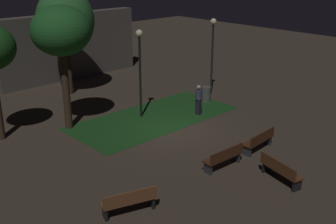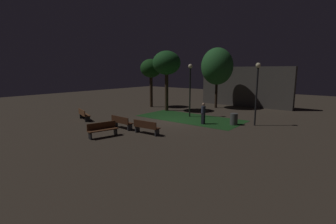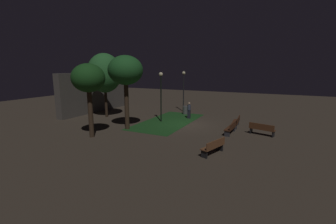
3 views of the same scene
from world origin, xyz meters
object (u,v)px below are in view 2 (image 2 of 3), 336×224
bench_near_trees (121,122)px  trash_bin (234,119)px  bench_front_right (84,114)px  tree_back_left (217,66)px  tree_back_right (167,64)px  lamp_post_near_wall (257,83)px  bench_corner (146,127)px  bench_lawn_edge (103,129)px  lamp_post_path_center (190,81)px  pedestrian (203,113)px  tree_left_canopy (151,69)px

bench_near_trees → trash_bin: 8.18m
bench_front_right → tree_back_left: bearing=66.8°
tree_back_right → tree_back_left: 5.61m
trash_bin → lamp_post_near_wall: bearing=30.3°
bench_front_right → tree_back_left: (5.37, 12.51, 3.89)m
bench_corner → bench_lawn_edge: same height
lamp_post_path_center → lamp_post_near_wall: 5.60m
bench_corner → trash_bin: (3.26, 5.96, -0.05)m
bench_corner → lamp_post_near_wall: (4.56, 6.71, 2.59)m
pedestrian → trash_bin: bearing=31.5°
pedestrian → bench_corner: bearing=-105.7°
bench_front_right → trash_bin: bench_front_right is taller
tree_back_left → pedestrian: tree_back_left is taller
tree_left_canopy → trash_bin: (10.76, -2.83, -3.67)m
lamp_post_near_wall → bench_near_trees: bearing=-135.8°
tree_back_left → lamp_post_near_wall: bearing=-43.6°
tree_left_canopy → lamp_post_near_wall: 12.27m
tree_left_canopy → tree_back_left: tree_back_left is taller
lamp_post_near_wall → tree_back_right: bearing=173.1°
bench_near_trees → trash_bin: (5.60, 5.96, -0.05)m
tree_back_left → lamp_post_near_wall: tree_back_left is taller
bench_near_trees → lamp_post_near_wall: lamp_post_near_wall is taller
trash_bin → bench_near_trees: bearing=-133.2°
lamp_post_path_center → pedestrian: lamp_post_path_center is taller
bench_front_right → lamp_post_near_wall: 13.56m
lamp_post_near_wall → trash_bin: size_ratio=5.26×
tree_left_canopy → pedestrian: bearing=-24.3°
bench_corner → bench_lawn_edge: 2.66m
bench_corner → trash_bin: size_ratio=2.13×
bench_lawn_edge → trash_bin: (4.92, 8.04, -0.05)m
bench_front_right → lamp_post_near_wall: size_ratio=0.41×
bench_corner → bench_lawn_edge: bearing=-128.6°
tree_left_canopy → pedestrian: (8.84, -4.00, -3.25)m
lamp_post_path_center → pedestrian: bearing=-37.2°
bench_corner → bench_lawn_edge: (-1.66, -2.08, 0.00)m
tree_back_left → tree_left_canopy: bearing=-147.3°
bench_lawn_edge → tree_back_right: size_ratio=0.32×
bench_corner → tree_back_right: (-4.57, 7.82, 4.14)m
lamp_post_path_center → lamp_post_near_wall: size_ratio=1.00×
bench_corner → pedestrian: size_ratio=1.13×
trash_bin → tree_left_canopy: bearing=165.3°
bench_front_right → pedestrian: bearing=29.6°
lamp_post_near_wall → trash_bin: 3.04m
bench_lawn_edge → trash_bin: bearing=58.5°
bench_near_trees → tree_back_left: 13.18m
tree_back_left → lamp_post_path_center: (0.56, -5.97, -1.31)m
tree_left_canopy → trash_bin: size_ratio=6.03×
tree_left_canopy → pedestrian: size_ratio=3.22×
bench_near_trees → lamp_post_near_wall: size_ratio=0.40×
bench_front_right → pedestrian: pedestrian is taller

